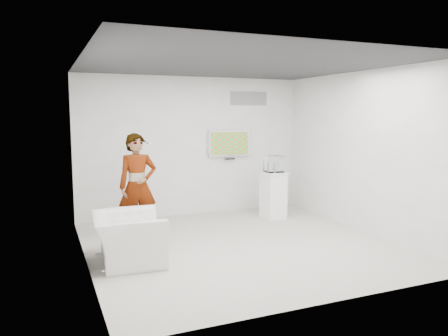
{
  "coord_description": "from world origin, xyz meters",
  "views": [
    {
      "loc": [
        -3.04,
        -6.52,
        2.2
      ],
      "look_at": [
        -0.05,
        0.6,
        1.24
      ],
      "focal_mm": 35.0,
      "sensor_mm": 36.0,
      "label": 1
    }
  ],
  "objects_px": {
    "floor_uplight": "(267,203)",
    "person": "(138,186)",
    "armchair": "(128,238)",
    "pedestal": "(273,195)",
    "tv": "(229,143)"
  },
  "relations": [
    {
      "from": "floor_uplight",
      "to": "person",
      "type": "bearing_deg",
      "value": -159.35
    },
    {
      "from": "floor_uplight",
      "to": "armchair",
      "type": "bearing_deg",
      "value": -145.78
    },
    {
      "from": "person",
      "to": "floor_uplight",
      "type": "relative_size",
      "value": 6.62
    },
    {
      "from": "person",
      "to": "pedestal",
      "type": "height_order",
      "value": "person"
    },
    {
      "from": "armchair",
      "to": "tv",
      "type": "bearing_deg",
      "value": -42.67
    },
    {
      "from": "person",
      "to": "armchair",
      "type": "xyz_separation_m",
      "value": [
        -0.41,
        -1.27,
        -0.57
      ]
    },
    {
      "from": "pedestal",
      "to": "tv",
      "type": "bearing_deg",
      "value": 121.79
    },
    {
      "from": "person",
      "to": "armchair",
      "type": "relative_size",
      "value": 1.64
    },
    {
      "from": "armchair",
      "to": "floor_uplight",
      "type": "xyz_separation_m",
      "value": [
        3.69,
        2.51,
        -0.23
      ]
    },
    {
      "from": "person",
      "to": "floor_uplight",
      "type": "height_order",
      "value": "person"
    },
    {
      "from": "tv",
      "to": "armchair",
      "type": "height_order",
      "value": "tv"
    },
    {
      "from": "armchair",
      "to": "pedestal",
      "type": "height_order",
      "value": "pedestal"
    },
    {
      "from": "floor_uplight",
      "to": "pedestal",
      "type": "bearing_deg",
      "value": -110.55
    },
    {
      "from": "pedestal",
      "to": "floor_uplight",
      "type": "relative_size",
      "value": 3.49
    },
    {
      "from": "tv",
      "to": "floor_uplight",
      "type": "xyz_separation_m",
      "value": [
        0.92,
        -0.11,
        -1.41
      ]
    }
  ]
}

